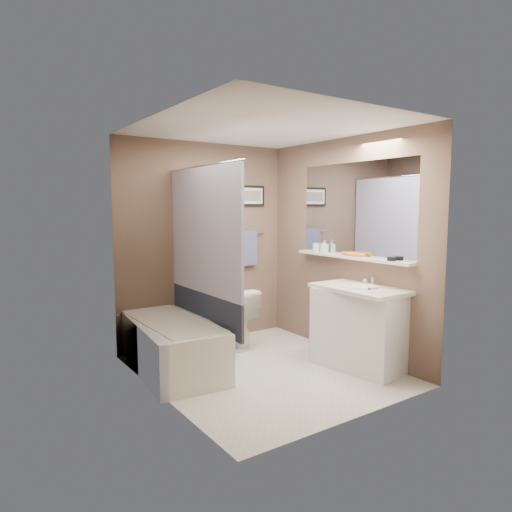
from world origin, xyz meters
TOP-DOWN VIEW (x-y plane):
  - ground at (0.00, 0.00)m, footprint 2.50×2.50m
  - ceiling at (0.00, 0.00)m, footprint 2.20×2.50m
  - wall_back at (0.00, 1.23)m, footprint 2.20×0.04m
  - wall_front at (0.00, -1.23)m, footprint 2.20×0.04m
  - wall_left at (-1.08, 0.00)m, footprint 0.04×2.50m
  - wall_right at (1.08, 0.00)m, footprint 0.04×2.50m
  - tile_surround at (-1.09, 0.50)m, footprint 0.02×1.55m
  - curtain_rod at (-0.40, 0.50)m, footprint 0.02×1.55m
  - curtain_upper at (-0.40, 0.50)m, footprint 0.03×1.45m
  - curtain_lower at (-0.40, 0.50)m, footprint 0.03×1.45m
  - mirror at (1.09, -0.15)m, footprint 0.02×1.60m
  - shelf at (1.04, -0.15)m, footprint 0.12×1.60m
  - towel_bar at (0.55, 1.22)m, footprint 0.60×0.02m
  - towel at (0.55, 1.20)m, footprint 0.34×0.05m
  - art_frame at (0.55, 1.23)m, footprint 0.62×0.02m
  - art_mat at (0.55, 1.22)m, footprint 0.56×0.00m
  - art_image at (0.55, 1.22)m, footprint 0.50×0.00m
  - door at (0.55, -1.24)m, footprint 0.80×0.02m
  - door_handle at (0.22, -1.19)m, footprint 0.10×0.02m
  - bathtub at (-0.75, 0.57)m, footprint 0.85×1.56m
  - tub_rim at (-0.75, 0.57)m, footprint 0.56×1.36m
  - toilet at (0.14, 0.88)m, footprint 0.47×0.72m
  - vanity at (0.85, -0.47)m, footprint 0.62×0.96m
  - countertop at (0.84, -0.47)m, footprint 0.54×0.96m
  - sink_basin at (0.83, -0.47)m, footprint 0.34×0.34m
  - faucet_spout at (1.03, -0.47)m, footprint 0.02×0.02m
  - faucet_knob at (1.03, -0.37)m, footprint 0.05×0.05m
  - candle_bowl_near at (1.04, -0.70)m, footprint 0.09×0.09m
  - hair_brush_front at (1.04, -0.24)m, footprint 0.06×0.22m
  - hair_brush_back at (1.04, -0.16)m, footprint 0.07×0.22m
  - pink_comb at (1.04, 0.01)m, footprint 0.04×0.16m
  - glass_jar at (1.04, 0.40)m, footprint 0.08×0.08m
  - soap_bottle at (1.04, 0.26)m, footprint 0.07×0.07m

SIDE VIEW (x-z plane):
  - ground at x=0.00m, z-range 0.00..0.00m
  - bathtub at x=-0.75m, z-range 0.00..0.50m
  - toilet at x=0.14m, z-range 0.00..0.70m
  - vanity at x=0.85m, z-range 0.00..0.80m
  - tub_rim at x=-0.75m, z-range 0.49..0.51m
  - curtain_lower at x=-0.40m, z-range 0.40..0.76m
  - countertop at x=0.84m, z-range 0.80..0.84m
  - sink_basin at x=0.83m, z-range 0.84..0.86m
  - faucet_knob at x=1.03m, z-range 0.84..0.90m
  - faucet_spout at x=1.03m, z-range 0.84..0.94m
  - tile_surround at x=-1.09m, z-range 0.00..2.00m
  - door at x=0.55m, z-range 0.00..2.00m
  - door_handle at x=0.22m, z-range 0.99..1.01m
  - shelf at x=1.04m, z-range 1.09..1.11m
  - pink_comb at x=1.04m, z-range 1.11..1.12m
  - towel at x=0.55m, z-range 0.90..1.34m
  - candle_bowl_near at x=1.04m, z-range 1.11..1.16m
  - hair_brush_front at x=1.04m, z-range 1.12..1.16m
  - hair_brush_back at x=1.04m, z-range 1.12..1.16m
  - glass_jar at x=1.04m, z-range 1.11..1.22m
  - soap_bottle at x=1.04m, z-range 1.11..1.26m
  - wall_back at x=0.00m, z-range 0.00..2.40m
  - wall_front at x=0.00m, z-range 0.00..2.40m
  - wall_left at x=-1.08m, z-range 0.00..2.40m
  - wall_right at x=1.08m, z-range 0.00..2.40m
  - towel_bar at x=0.55m, z-range 1.29..1.31m
  - curtain_upper at x=-0.40m, z-range 0.76..2.04m
  - mirror at x=1.09m, z-range 1.12..2.12m
  - art_frame at x=0.55m, z-range 1.65..1.91m
  - art_mat at x=0.55m, z-range 1.68..1.88m
  - art_image at x=0.55m, z-range 1.72..1.84m
  - curtain_rod at x=-0.40m, z-range 2.04..2.06m
  - ceiling at x=0.00m, z-range 2.36..2.40m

